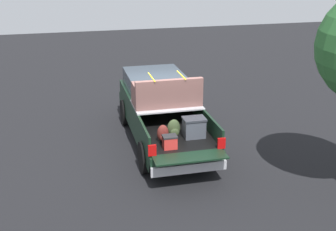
% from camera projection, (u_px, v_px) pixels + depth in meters
% --- Properties ---
extents(ground_plane, '(40.00, 40.00, 0.00)m').
position_uv_depth(ground_plane, '(163.00, 142.00, 13.49)').
color(ground_plane, black).
extents(pickup_truck, '(6.05, 2.06, 2.23)m').
position_uv_depth(pickup_truck, '(161.00, 109.00, 13.48)').
color(pickup_truck, black).
rests_on(pickup_truck, ground_plane).
extents(trash_can, '(0.60, 0.60, 0.98)m').
position_uv_depth(trash_can, '(151.00, 93.00, 16.52)').
color(trash_can, '#3F4C66').
rests_on(trash_can, ground_plane).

